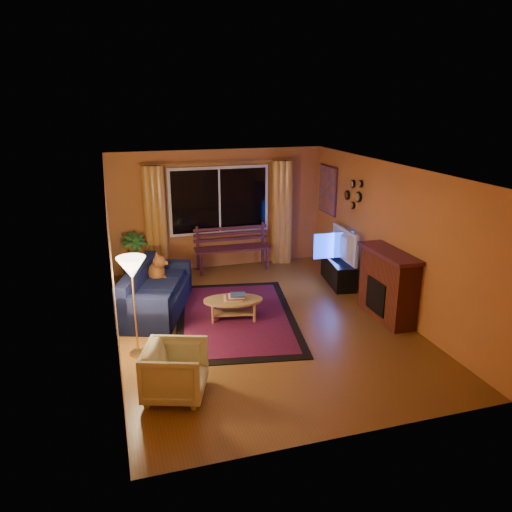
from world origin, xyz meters
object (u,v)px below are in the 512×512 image
object	(u,v)px
sofa	(157,290)
tv_console	(338,272)
coffee_table	(233,309)
armchair	(175,369)
bench	(233,259)
floor_lamp	(135,307)

from	to	relation	value
sofa	tv_console	distance (m)	3.57
coffee_table	sofa	bearing A→B (deg)	149.77
armchair	tv_console	bearing A→B (deg)	-31.12
armchair	bench	bearing A→B (deg)	-3.27
coffee_table	bench	bearing A→B (deg)	75.97
bench	tv_console	size ratio (longest dim) A/B	1.37
floor_lamp	tv_console	xyz separation A→B (m)	(3.98, 1.77, -0.49)
armchair	coffee_table	world-z (taller)	armchair
sofa	coffee_table	xyz separation A→B (m)	(1.16, -0.68, -0.22)
bench	coffee_table	bearing A→B (deg)	-102.79
sofa	tv_console	xyz separation A→B (m)	(3.55, 0.34, -0.15)
armchair	tv_console	size ratio (longest dim) A/B	0.64
coffee_table	tv_console	xyz separation A→B (m)	(2.38, 1.02, 0.06)
bench	tv_console	world-z (taller)	tv_console
sofa	tv_console	world-z (taller)	sofa
bench	floor_lamp	distance (m)	3.88
sofa	armchair	bearing A→B (deg)	-71.49
bench	armchair	world-z (taller)	armchair
floor_lamp	coffee_table	world-z (taller)	floor_lamp
tv_console	sofa	bearing A→B (deg)	-165.54
floor_lamp	tv_console	bearing A→B (deg)	23.97
sofa	coffee_table	world-z (taller)	sofa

